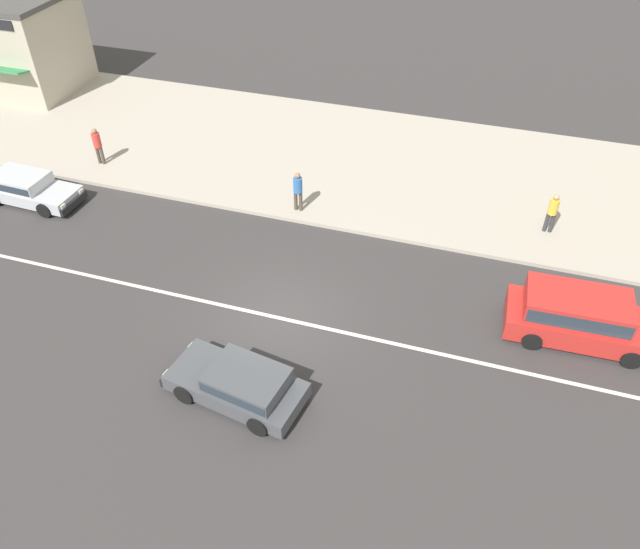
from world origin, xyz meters
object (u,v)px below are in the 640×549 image
object	(u,v)px
minivan_red_0	(580,316)
hatchback_silver_2	(27,187)
pedestrian_near_clock	(298,189)
pedestrian_mid_kerb	(553,210)
hatchback_dark_grey_1	(240,383)
shopfront_corner_warung	(5,41)
pedestrian_by_shop	(97,143)

from	to	relation	value
minivan_red_0	hatchback_silver_2	distance (m)	20.65
pedestrian_near_clock	pedestrian_mid_kerb	distance (m)	9.29
hatchback_dark_grey_1	shopfront_corner_warung	bearing A→B (deg)	141.15
hatchback_dark_grey_1	pedestrian_by_shop	xyz separation A→B (m)	(-10.57, 9.75, 0.50)
hatchback_dark_grey_1	minivan_red_0	bearing A→B (deg)	30.86
hatchback_silver_2	pedestrian_near_clock	size ratio (longest dim) A/B	2.47
pedestrian_by_shop	hatchback_dark_grey_1	bearing A→B (deg)	-42.68
pedestrian_by_shop	shopfront_corner_warung	xyz separation A→B (m)	(-8.74, 5.81, 1.36)
hatchback_dark_grey_1	pedestrian_mid_kerb	size ratio (longest dim) A/B	2.59
pedestrian_near_clock	pedestrian_by_shop	xyz separation A→B (m)	(-9.16, 0.80, -0.00)
hatchback_silver_2	pedestrian_mid_kerb	size ratio (longest dim) A/B	2.54
pedestrian_by_shop	shopfront_corner_warung	distance (m)	10.58
minivan_red_0	pedestrian_mid_kerb	bearing A→B (deg)	100.77
pedestrian_mid_kerb	shopfront_corner_warung	distance (m)	27.60
pedestrian_near_clock	shopfront_corner_warung	world-z (taller)	shopfront_corner_warung
hatchback_silver_2	pedestrian_by_shop	xyz separation A→B (m)	(1.28, 3.13, 0.50)
pedestrian_by_shop	minivan_red_0	bearing A→B (deg)	-13.17
minivan_red_0	pedestrian_mid_kerb	distance (m)	5.25
minivan_red_0	hatchback_dark_grey_1	world-z (taller)	minivan_red_0
pedestrian_by_shop	pedestrian_mid_kerb	bearing A→B (deg)	1.96
shopfront_corner_warung	pedestrian_mid_kerb	bearing A→B (deg)	-10.83
pedestrian_mid_kerb	shopfront_corner_warung	size ratio (longest dim) A/B	0.23
hatchback_silver_2	pedestrian_by_shop	distance (m)	3.42
hatchback_silver_2	shopfront_corner_warung	xyz separation A→B (m)	(-7.46, 8.94, 1.86)
pedestrian_mid_kerb	shopfront_corner_warung	world-z (taller)	shopfront_corner_warung
minivan_red_0	pedestrian_mid_kerb	xyz separation A→B (m)	(-0.98, 5.15, 0.22)
minivan_red_0	hatchback_dark_grey_1	size ratio (longest dim) A/B	1.13
hatchback_dark_grey_1	pedestrian_mid_kerb	world-z (taller)	pedestrian_mid_kerb
minivan_red_0	hatchback_silver_2	world-z (taller)	minivan_red_0
hatchback_dark_grey_1	hatchback_silver_2	world-z (taller)	same
hatchback_silver_2	pedestrian_near_clock	distance (m)	10.71
pedestrian_mid_kerb	minivan_red_0	bearing A→B (deg)	-79.23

